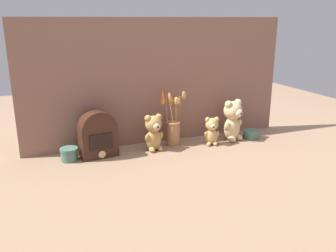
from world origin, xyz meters
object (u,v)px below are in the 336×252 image
(vintage_radio, at_px, (98,135))
(decorative_tin_short, at_px, (69,154))
(decorative_tin_tall, at_px, (251,134))
(teddy_bear_medium, at_px, (154,132))
(teddy_bear_small, at_px, (212,130))
(flower_vase, at_px, (173,127))
(teddy_bear_large, at_px, (233,119))

(vintage_radio, relative_size, decorative_tin_short, 2.71)
(decorative_tin_short, bearing_deg, decorative_tin_tall, -1.50)
(teddy_bear_medium, xyz_separation_m, teddy_bear_small, (0.36, -0.04, -0.02))
(teddy_bear_small, distance_m, decorative_tin_short, 0.84)
(decorative_tin_tall, bearing_deg, flower_vase, 173.28)
(decorative_tin_tall, bearing_deg, teddy_bear_small, -176.16)
(vintage_radio, relative_size, decorative_tin_tall, 2.57)
(flower_vase, bearing_deg, teddy_bear_small, -20.16)
(teddy_bear_large, relative_size, vintage_radio, 0.99)
(teddy_bear_large, bearing_deg, teddy_bear_medium, 179.52)
(teddy_bear_large, bearing_deg, decorative_tin_short, 178.94)
(teddy_bear_large, height_order, decorative_tin_tall, teddy_bear_large)
(vintage_radio, distance_m, decorative_tin_short, 0.19)
(flower_vase, xyz_separation_m, decorative_tin_tall, (0.52, -0.06, -0.08))
(teddy_bear_small, relative_size, decorative_tin_tall, 1.71)
(teddy_bear_medium, bearing_deg, decorative_tin_short, 178.30)
(decorative_tin_tall, bearing_deg, teddy_bear_large, 175.23)
(teddy_bear_large, height_order, vintage_radio, vintage_radio)
(teddy_bear_small, xyz_separation_m, decorative_tin_tall, (0.30, 0.02, -0.06))
(decorative_tin_short, bearing_deg, flower_vase, 2.88)
(flower_vase, height_order, decorative_tin_tall, flower_vase)
(teddy_bear_small, height_order, vintage_radio, vintage_radio)
(teddy_bear_small, distance_m, decorative_tin_tall, 0.30)
(teddy_bear_medium, distance_m, vintage_radio, 0.32)
(flower_vase, bearing_deg, decorative_tin_short, -177.12)
(teddy_bear_large, distance_m, teddy_bear_medium, 0.52)
(teddy_bear_medium, height_order, flower_vase, flower_vase)
(teddy_bear_medium, height_order, vintage_radio, vintage_radio)
(teddy_bear_large, relative_size, flower_vase, 0.77)
(vintage_radio, bearing_deg, teddy_bear_small, -4.65)
(teddy_bear_medium, height_order, decorative_tin_short, teddy_bear_medium)
(teddy_bear_medium, bearing_deg, teddy_bear_large, -0.48)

